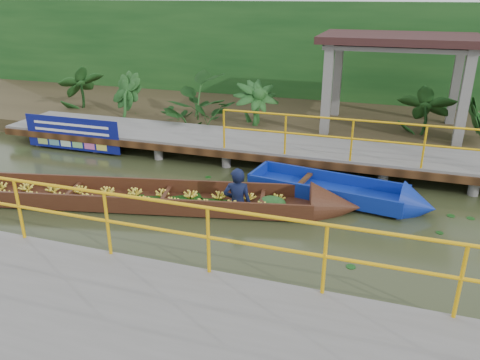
% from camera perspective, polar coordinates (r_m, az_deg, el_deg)
% --- Properties ---
extents(ground, '(80.00, 80.00, 0.00)m').
position_cam_1_polar(ground, '(9.81, -1.47, -4.22)').
color(ground, '#2E361B').
rests_on(ground, ground).
extents(land_strip, '(30.00, 8.00, 0.45)m').
position_cam_1_polar(land_strip, '(16.58, 7.26, 7.47)').
color(land_strip, '#342C1A').
rests_on(land_strip, ground).
extents(far_dock, '(16.00, 2.06, 1.66)m').
position_cam_1_polar(far_dock, '(12.68, 3.77, 4.24)').
color(far_dock, slate).
rests_on(far_dock, ground).
extents(near_dock, '(18.00, 2.40, 1.73)m').
position_cam_1_polar(near_dock, '(6.07, -6.06, -19.77)').
color(near_dock, slate).
rests_on(near_dock, ground).
extents(pavilion, '(4.40, 3.00, 3.00)m').
position_cam_1_polar(pavilion, '(14.67, 18.76, 14.95)').
color(pavilion, slate).
rests_on(pavilion, ground).
extents(foliage_backdrop, '(30.00, 0.80, 4.00)m').
position_cam_1_polar(foliage_backdrop, '(18.67, 9.09, 14.55)').
color(foliage_backdrop, '#154317').
rests_on(foliage_backdrop, ground).
extents(vendor_boat, '(10.48, 3.18, 2.12)m').
position_cam_1_polar(vendor_boat, '(10.49, -13.20, -1.74)').
color(vendor_boat, '#3B1B10').
rests_on(vendor_boat, ground).
extents(moored_blue_boat, '(4.16, 1.63, 0.96)m').
position_cam_1_polar(moored_blue_boat, '(10.54, 15.62, -2.14)').
color(moored_blue_boat, navy).
rests_on(moored_blue_boat, ground).
extents(blue_banner, '(3.06, 0.04, 0.96)m').
position_cam_1_polar(blue_banner, '(14.28, -19.81, 5.34)').
color(blue_banner, navy).
rests_on(blue_banner, ground).
extents(tropical_plants, '(14.24, 1.24, 1.55)m').
position_cam_1_polar(tropical_plants, '(14.58, 0.61, 9.68)').
color(tropical_plants, '#154317').
rests_on(tropical_plants, ground).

